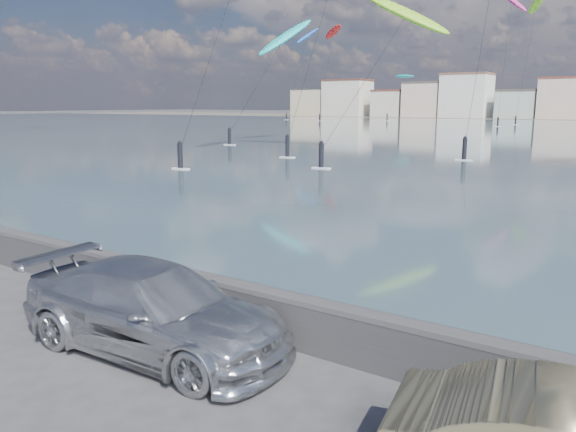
# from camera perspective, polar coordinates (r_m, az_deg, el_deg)

# --- Properties ---
(ground) EXTENTS (700.00, 700.00, 0.00)m
(ground) POSITION_cam_1_polar(r_m,az_deg,el_deg) (10.45, -17.81, -14.94)
(ground) COLOR #333335
(ground) RESTS_ON ground
(seawall) EXTENTS (400.00, 0.36, 1.08)m
(seawall) POSITION_cam_1_polar(r_m,az_deg,el_deg) (11.90, -7.61, -8.15)
(seawall) COLOR #28282B
(seawall) RESTS_ON ground
(car_silver) EXTENTS (5.67, 2.59, 1.61)m
(car_silver) POSITION_cam_1_polar(r_m,az_deg,el_deg) (10.80, -13.50, -9.17)
(car_silver) COLOR silver
(car_silver) RESTS_ON ground
(kitesurfer_8) EXTENTS (5.60, 15.18, 28.99)m
(kitesurfer_8) POSITION_cam_1_polar(r_m,az_deg,el_deg) (148.86, 23.87, 18.84)
(kitesurfer_8) COLOR #8CD826
(kitesurfer_8) RESTS_ON ground
(kitesurfer_10) EXTENTS (4.90, 16.42, 28.06)m
(kitesurfer_10) POSITION_cam_1_polar(r_m,az_deg,el_deg) (176.66, 1.96, 17.76)
(kitesurfer_10) COLOR blue
(kitesurfer_10) RESTS_ON ground
(kitesurfer_13) EXTENTS (8.41, 14.46, 26.61)m
(kitesurfer_13) POSITION_cam_1_polar(r_m,az_deg,el_deg) (166.56, 4.58, 18.01)
(kitesurfer_13) COLOR red
(kitesurfer_13) RESTS_ON ground
(kitesurfer_14) EXTENTS (8.91, 19.16, 13.32)m
(kitesurfer_14) POSITION_cam_1_polar(r_m,az_deg,el_deg) (173.50, 11.72, 13.68)
(kitesurfer_14) COLOR #19BFBF
(kitesurfer_14) RESTS_ON ground
(kitesurfer_16) EXTENTS (9.28, 11.85, 29.55)m
(kitesurfer_16) POSITION_cam_1_polar(r_m,az_deg,el_deg) (133.15, 21.75, 19.64)
(kitesurfer_16) COLOR #E5338C
(kitesurfer_16) RESTS_ON ground
(kitesurfer_18) EXTENTS (8.00, 16.48, 14.76)m
(kitesurfer_18) POSITION_cam_1_polar(r_m,az_deg,el_deg) (53.13, 11.87, 19.24)
(kitesurfer_18) COLOR #8CD826
(kitesurfer_18) RESTS_ON ground
(kitesurfer_19) EXTENTS (5.38, 12.82, 15.01)m
(kitesurfer_19) POSITION_cam_1_polar(r_m,az_deg,el_deg) (69.95, -0.39, 17.56)
(kitesurfer_19) COLOR #19BFBF
(kitesurfer_19) RESTS_ON ground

